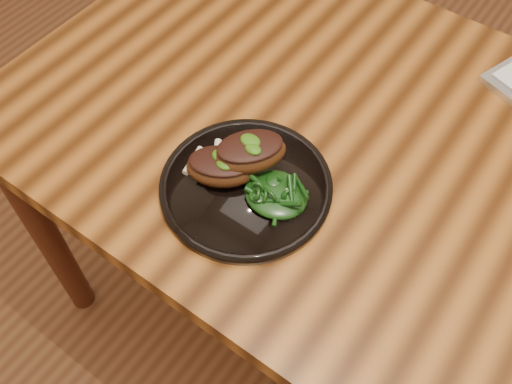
# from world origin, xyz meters

# --- Properties ---
(desk) EXTENTS (1.60, 0.80, 0.75)m
(desk) POSITION_xyz_m (0.00, 0.00, 0.67)
(desk) COLOR #371906
(desk) RESTS_ON ground
(plate) EXTENTS (0.27, 0.27, 0.02)m
(plate) POSITION_xyz_m (-0.27, -0.19, 0.76)
(plate) COLOR black
(plate) RESTS_ON desk
(lamb_chop_front) EXTENTS (0.13, 0.12, 0.05)m
(lamb_chop_front) POSITION_xyz_m (-0.31, -0.20, 0.79)
(lamb_chop_front) COLOR #3A1C0B
(lamb_chop_front) RESTS_ON plate
(lamb_chop_back) EXTENTS (0.13, 0.13, 0.05)m
(lamb_chop_back) POSITION_xyz_m (-0.28, -0.17, 0.81)
(lamb_chop_back) COLOR #3A1C0B
(lamb_chop_back) RESTS_ON plate
(herb_smear) EXTENTS (0.09, 0.06, 0.01)m
(herb_smear) POSITION_xyz_m (-0.31, -0.13, 0.77)
(herb_smear) COLOR #1B4307
(herb_smear) RESTS_ON plate
(greens_heap) EXTENTS (0.10, 0.09, 0.04)m
(greens_heap) POSITION_xyz_m (-0.22, -0.19, 0.78)
(greens_heap) COLOR black
(greens_heap) RESTS_ON plate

